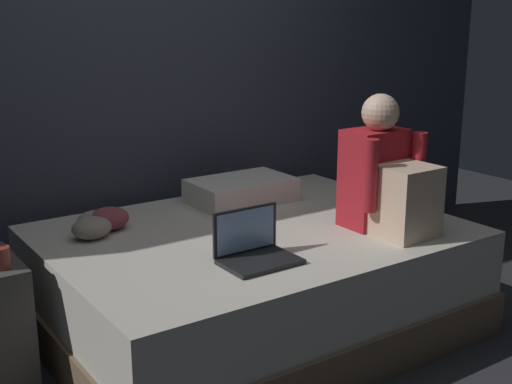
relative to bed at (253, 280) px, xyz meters
name	(u,v)px	position (x,y,z in m)	size (l,w,h in m)	color
ground_plane	(254,364)	(-0.20, -0.30, -0.26)	(8.00, 8.00, 0.00)	#2D2D33
wall_back	(131,51)	(-0.20, 0.90, 1.09)	(5.60, 0.10, 2.70)	#383D4C
bed	(253,280)	(0.00, 0.00, 0.00)	(2.00, 1.50, 0.53)	#7A6047
person_sitting	(387,179)	(0.53, -0.36, 0.52)	(0.39, 0.44, 0.66)	#B21E28
laptop	(254,249)	(-0.24, -0.36, 0.32)	(0.32, 0.23, 0.22)	black
pillow	(241,190)	(0.23, 0.45, 0.33)	(0.56, 0.36, 0.13)	silver
mug	(1,258)	(-1.17, 0.09, 0.34)	(0.08, 0.08, 0.09)	#933833
clothes_pile	(99,222)	(-0.64, 0.38, 0.32)	(0.31, 0.27, 0.11)	#8E3D47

